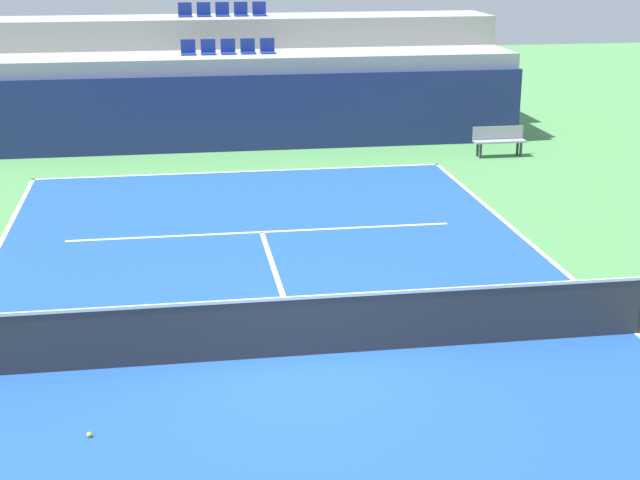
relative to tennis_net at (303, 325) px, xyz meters
name	(u,v)px	position (x,y,z in m)	size (l,w,h in m)	color
ground_plane	(303,356)	(0.00, 0.00, -0.51)	(80.00, 80.00, 0.00)	#4C8C4C
court_surface	(303,356)	(0.00, 0.00, -0.50)	(11.00, 24.00, 0.01)	#1E4C99
baseline_far	(241,172)	(0.00, 11.95, -0.50)	(11.00, 0.10, 0.00)	white
sideline_right	(637,333)	(5.45, 0.00, -0.50)	(0.10, 24.00, 0.00)	white
service_line_far	(262,232)	(0.00, 6.40, -0.50)	(8.26, 0.10, 0.00)	white
centre_service_line	(279,283)	(0.00, 3.20, -0.50)	(0.10, 6.40, 0.00)	white
back_wall	(233,113)	(0.00, 14.66, 0.61)	(17.49, 0.30, 2.23)	navy
stands_tier_lower	(230,98)	(0.00, 16.01, 0.82)	(17.49, 2.40, 2.67)	#9E9E99
stands_tier_upper	(224,72)	(0.00, 18.41, 1.28)	(17.49, 2.40, 3.58)	#9E9E99
seating_row_lower	(228,50)	(0.00, 16.10, 2.28)	(2.83, 0.44, 0.44)	navy
seating_row_upper	(222,12)	(0.00, 18.50, 3.20)	(2.83, 0.44, 0.44)	navy
tennis_net	(303,325)	(0.00, 0.00, 0.00)	(11.08, 0.08, 1.07)	black
player_bench	(499,139)	(7.49, 12.73, 0.00)	(1.50, 0.40, 0.85)	#99999E
tennis_ball_0	(89,435)	(-3.05, -2.05, -0.47)	(0.07, 0.07, 0.07)	#CCE033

